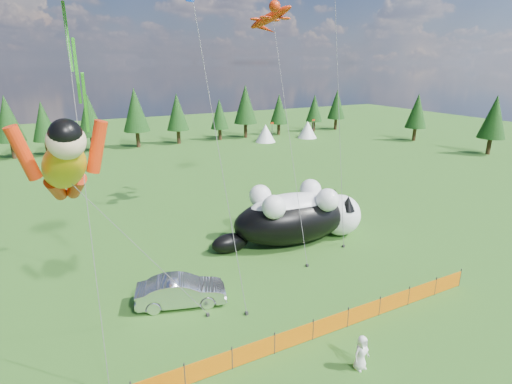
# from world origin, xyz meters

# --- Properties ---
(ground) EXTENTS (160.00, 160.00, 0.00)m
(ground) POSITION_xyz_m (0.00, 0.00, 0.00)
(ground) COLOR #0E3C0B
(ground) RESTS_ON ground
(safety_fence) EXTENTS (22.06, 0.06, 1.10)m
(safety_fence) POSITION_xyz_m (0.00, -3.00, 0.50)
(safety_fence) COLOR #262626
(safety_fence) RESTS_ON ground
(tree_line) EXTENTS (90.00, 4.00, 8.00)m
(tree_line) POSITION_xyz_m (0.00, 45.00, 4.00)
(tree_line) COLOR black
(tree_line) RESTS_ON ground
(festival_tents) EXTENTS (50.00, 3.20, 2.80)m
(festival_tents) POSITION_xyz_m (11.00, 40.00, 1.40)
(festival_tents) COLOR white
(festival_tents) RESTS_ON ground
(cat_large) EXTENTS (11.18, 4.84, 4.04)m
(cat_large) POSITION_xyz_m (6.19, 6.31, 1.92)
(cat_large) COLOR black
(cat_large) RESTS_ON ground
(cat_small) EXTENTS (3.66, 3.48, 1.63)m
(cat_small) POSITION_xyz_m (9.86, 7.33, 0.77)
(cat_small) COLOR black
(cat_small) RESTS_ON ground
(car) EXTENTS (4.86, 2.83, 1.51)m
(car) POSITION_xyz_m (-3.42, 2.50, 0.76)
(car) COLOR silver
(car) RESTS_ON ground
(spectator_e) EXTENTS (0.79, 0.55, 1.54)m
(spectator_e) POSITION_xyz_m (1.71, -5.37, 0.77)
(spectator_e) COLOR white
(spectator_e) RESTS_ON ground
(superhero_kite) EXTENTS (7.96, 5.32, 11.38)m
(superhero_kite) POSITION_xyz_m (-8.02, 0.58, 8.38)
(superhero_kite) COLOR #DC9B0B
(superhero_kite) RESTS_ON ground
(gecko_kite) EXTENTS (6.37, 14.85, 19.54)m
(gecko_kite) POSITION_xyz_m (8.38, 14.42, 15.42)
(gecko_kite) COLOR red
(gecko_kite) RESTS_ON ground
(diamond_kite_a) EXTENTS (1.07, 6.72, 16.67)m
(diamond_kite_a) POSITION_xyz_m (-0.78, 6.13, 14.71)
(diamond_kite_a) COLOR blue
(diamond_kite_a) RESTS_ON ground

